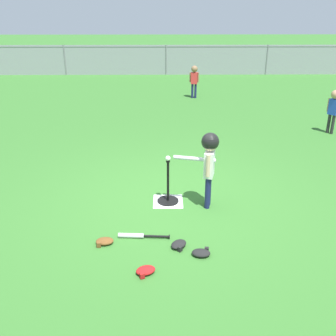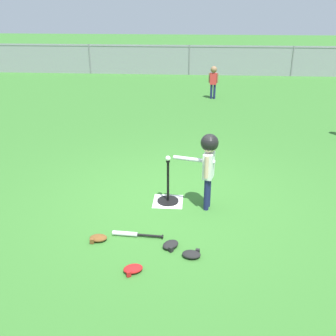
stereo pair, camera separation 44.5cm
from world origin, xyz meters
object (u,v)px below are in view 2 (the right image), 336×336
at_px(spare_bat_silver, 130,234).
at_px(glove_by_plate, 98,238).
at_px(fielder_deep_center, 213,78).
at_px(glove_outfield_drop, 192,254).
at_px(batter_child, 208,156).
at_px(baseball_on_tee, 168,158).
at_px(glove_near_bats, 171,245).
at_px(batting_tee, 168,195).
at_px(glove_tossed_aside, 133,269).

distance_m(spare_bat_silver, glove_by_plate, 0.41).
height_order(fielder_deep_center, glove_outfield_drop, fielder_deep_center).
height_order(batter_child, spare_bat_silver, batter_child).
relative_size(baseball_on_tee, spare_bat_silver, 0.11).
xyz_separation_m(baseball_on_tee, glove_near_bats, (0.12, -1.17, -0.67)).
height_order(batting_tee, glove_by_plate, batting_tee).
relative_size(batting_tee, spare_bat_silver, 1.00).
bearing_deg(batter_child, glove_tossed_aside, -118.67).
relative_size(baseball_on_tee, glove_near_bats, 0.27).
relative_size(glove_near_bats, glove_outfield_drop, 1.15).
bearing_deg(spare_bat_silver, glove_outfield_drop, -25.76).
bearing_deg(batting_tee, glove_outfield_drop, -74.26).
xyz_separation_m(fielder_deep_center, spare_bat_silver, (-1.28, -7.67, -0.60)).
relative_size(spare_bat_silver, glove_tossed_aside, 2.50).
height_order(batter_child, glove_tossed_aside, batter_child).
height_order(baseball_on_tee, glove_tossed_aside, baseball_on_tee).
relative_size(batting_tee, glove_tossed_aside, 2.51).
bearing_deg(baseball_on_tee, batter_child, -14.02).
bearing_deg(spare_bat_silver, batting_tee, 66.88).
height_order(glove_near_bats, glove_tossed_aside, same).
distance_m(batter_child, glove_near_bats, 1.36).
height_order(fielder_deep_center, glove_near_bats, fielder_deep_center).
relative_size(spare_bat_silver, glove_outfield_drop, 2.81).
distance_m(batting_tee, glove_by_plate, 1.36).
xyz_separation_m(spare_bat_silver, glove_tossed_aside, (0.14, -0.71, 0.01)).
distance_m(batting_tee, fielder_deep_center, 6.78).
height_order(batter_child, glove_outfield_drop, batter_child).
xyz_separation_m(baseball_on_tee, glove_by_plate, (-0.80, -1.10, -0.67)).
bearing_deg(glove_near_bats, glove_by_plate, 175.15).
bearing_deg(batting_tee, glove_near_bats, -84.19).
bearing_deg(glove_tossed_aside, batting_tee, 80.90).
bearing_deg(glove_by_plate, glove_tossed_aside, -47.23).
bearing_deg(fielder_deep_center, spare_bat_silver, -99.45).
xyz_separation_m(fielder_deep_center, glove_tossed_aside, (-1.13, -8.38, -0.59)).
xyz_separation_m(glove_near_bats, glove_outfield_drop, (0.26, -0.18, 0.00)).
distance_m(baseball_on_tee, glove_near_bats, 1.36).
bearing_deg(glove_outfield_drop, fielder_deep_center, 86.56).
relative_size(batting_tee, batter_child, 0.59).
xyz_separation_m(fielder_deep_center, glove_near_bats, (-0.74, -7.88, -0.59)).
bearing_deg(spare_bat_silver, glove_tossed_aside, -78.42).
xyz_separation_m(batter_child, spare_bat_silver, (-0.98, -0.82, -0.77)).
relative_size(baseball_on_tee, glove_by_plate, 0.32).
bearing_deg(glove_by_plate, fielder_deep_center, 77.94).
distance_m(glove_by_plate, glove_near_bats, 0.92).
distance_m(batting_tee, spare_bat_silver, 1.05).
bearing_deg(glove_outfield_drop, batting_tee, 105.74).
xyz_separation_m(baseball_on_tee, batter_child, (0.57, -0.14, 0.10)).
distance_m(baseball_on_tee, glove_tossed_aside, 1.82).
bearing_deg(glove_tossed_aside, glove_by_plate, 132.77).
relative_size(glove_tossed_aside, glove_outfield_drop, 1.12).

